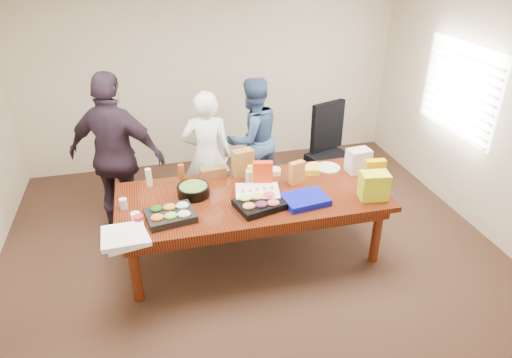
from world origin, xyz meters
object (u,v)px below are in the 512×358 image
object	(u,v)px
conference_table	(252,225)
office_chair	(332,156)
salad_bowl	(193,191)
person_center	(207,156)
sheet_cake	(257,194)
person_right	(252,139)

from	to	relation	value
conference_table	office_chair	size ratio (longest dim) A/B	2.34
salad_bowl	person_center	bearing A→B (deg)	71.64
sheet_cake	person_right	bearing A→B (deg)	88.99
office_chair	person_center	world-z (taller)	person_center
office_chair	sheet_cake	xyz separation A→B (m)	(-1.27, -1.04, 0.19)
office_chair	person_right	distance (m)	1.06
conference_table	office_chair	xyz separation A→B (m)	(1.31, 0.99, 0.22)
person_right	sheet_cake	bearing A→B (deg)	59.48
conference_table	person_right	world-z (taller)	person_right
conference_table	office_chair	world-z (taller)	office_chair
office_chair	sheet_cake	size ratio (longest dim) A/B	2.68
person_center	office_chair	bearing A→B (deg)	-171.66
person_center	person_right	size ratio (longest dim) A/B	1.00
conference_table	salad_bowl	world-z (taller)	salad_bowl
conference_table	person_center	world-z (taller)	person_center
person_right	sheet_cake	size ratio (longest dim) A/B	3.63
office_chair	person_right	bearing A→B (deg)	143.42
conference_table	sheet_cake	bearing A→B (deg)	-51.49
person_right	salad_bowl	world-z (taller)	person_right
conference_table	person_center	size ratio (longest dim) A/B	1.74
person_center	sheet_cake	distance (m)	1.06
sheet_cake	salad_bowl	xyz separation A→B (m)	(-0.64, 0.19, 0.02)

